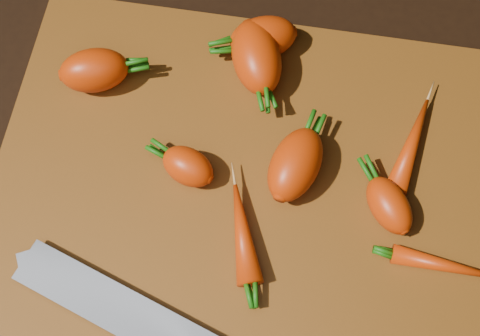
# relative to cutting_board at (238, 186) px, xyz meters

# --- Properties ---
(ground) EXTENTS (2.00, 2.00, 0.01)m
(ground) POSITION_rel_cutting_board_xyz_m (0.00, 0.00, -0.01)
(ground) COLOR black
(cutting_board) EXTENTS (0.50, 0.40, 0.01)m
(cutting_board) POSITION_rel_cutting_board_xyz_m (0.00, 0.00, 0.00)
(cutting_board) COLOR brown
(cutting_board) RESTS_ON ground
(carrot_0) EXTENTS (0.08, 0.07, 0.05)m
(carrot_0) POSITION_rel_cutting_board_xyz_m (-0.17, 0.09, 0.03)
(carrot_0) COLOR #C43307
(carrot_0) RESTS_ON cutting_board
(carrot_1) EXTENTS (0.06, 0.06, 0.04)m
(carrot_1) POSITION_rel_cutting_board_xyz_m (-0.05, 0.00, 0.02)
(carrot_1) COLOR #C43307
(carrot_1) RESTS_ON cutting_board
(carrot_2) EXTENTS (0.08, 0.10, 0.05)m
(carrot_2) POSITION_rel_cutting_board_xyz_m (-0.00, 0.14, 0.03)
(carrot_2) COLOR #C43307
(carrot_2) RESTS_ON cutting_board
(carrot_3) EXTENTS (0.07, 0.09, 0.05)m
(carrot_3) POSITION_rel_cutting_board_xyz_m (0.05, 0.02, 0.03)
(carrot_3) COLOR #C43307
(carrot_3) RESTS_ON cutting_board
(carrot_4) EXTENTS (0.08, 0.07, 0.05)m
(carrot_4) POSITION_rel_cutting_board_xyz_m (0.00, 0.16, 0.03)
(carrot_4) COLOR #C43307
(carrot_4) RESTS_ON cutting_board
(carrot_5) EXTENTS (0.07, 0.07, 0.04)m
(carrot_5) POSITION_rel_cutting_board_xyz_m (0.15, -0.01, 0.02)
(carrot_5) COLOR #C43307
(carrot_5) RESTS_ON cutting_board
(carrot_6) EXTENTS (0.05, 0.11, 0.02)m
(carrot_6) POSITION_rel_cutting_board_xyz_m (0.17, 0.07, 0.02)
(carrot_6) COLOR #C43307
(carrot_6) RESTS_ON cutting_board
(carrot_7) EXTENTS (0.11, 0.03, 0.02)m
(carrot_7) POSITION_rel_cutting_board_xyz_m (0.21, -0.06, 0.02)
(carrot_7) COLOR #C43307
(carrot_7) RESTS_ON cutting_board
(carrot_8) EXTENTS (0.05, 0.10, 0.03)m
(carrot_8) POSITION_rel_cutting_board_xyz_m (0.01, -0.05, 0.02)
(carrot_8) COLOR #C43307
(carrot_8) RESTS_ON cutting_board
(knife) EXTENTS (0.38, 0.15, 0.02)m
(knife) POSITION_rel_cutting_board_xyz_m (-0.05, -0.16, 0.02)
(knife) COLOR gray
(knife) RESTS_ON cutting_board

